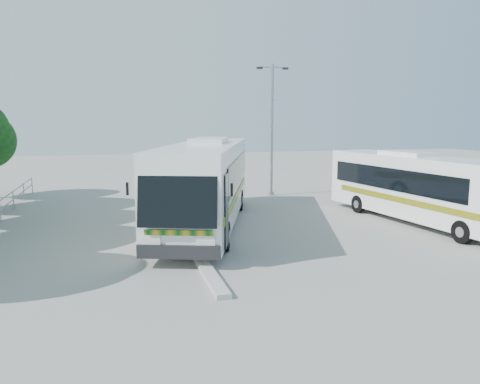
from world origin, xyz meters
name	(u,v)px	position (x,y,z in m)	size (l,w,h in m)	color
ground	(246,239)	(0.00, 0.00, 0.00)	(100.00, 100.00, 0.00)	gray
kerb_divider	(180,229)	(-2.30, 2.00, 0.07)	(0.40, 16.00, 0.15)	#B2B2AD
coach_main	(207,181)	(-1.01, 2.78, 1.97)	(6.65, 13.09, 3.60)	white
coach_adjacent	(419,187)	(8.24, 0.69, 1.65)	(3.42, 11.02, 3.01)	white
lamppost	(272,124)	(4.52, 10.08, 4.39)	(1.94, 0.32, 7.95)	#93959B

